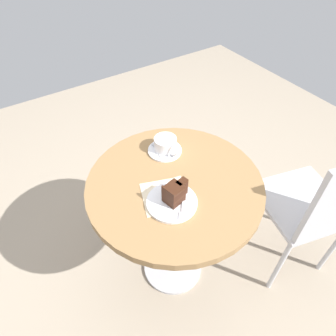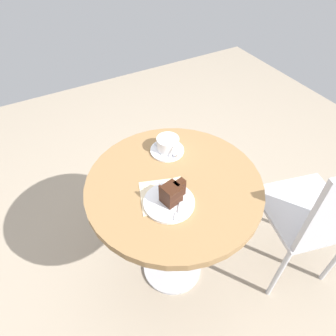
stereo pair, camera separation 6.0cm
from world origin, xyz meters
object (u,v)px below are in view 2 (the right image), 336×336
Objects in this scene: fork at (179,209)px; napkin at (165,195)px; cafe_chair at (322,215)px; teaspoon at (158,148)px; coffee_cup at (168,144)px; saucer at (167,150)px; cake_plate at (169,202)px; cake_slice at (172,193)px.

fork is 0.52× the size of napkin.
napkin is at bearing -11.67° from cafe_chair.
napkin is at bearing 168.51° from teaspoon.
cafe_chair is at bearing 42.30° from coffee_cup.
fork is at bearing -21.46° from saucer.
fork reaches higher than saucer.
saucer is 0.29m from cake_plate.
coffee_cup is at bearing -33.42° from cafe_chair.
coffee_cup reaches higher than saucer.
napkin is (0.22, -0.14, -0.04)m from coffee_cup.
napkin is 0.70m from cafe_chair.
cake_plate is 1.69× the size of fork.
cake_slice is 0.06m from fork.
cake_slice reaches higher than cake_plate.
fork is 0.13× the size of cafe_chair.
cake_slice is (0.26, -0.13, 0.01)m from coffee_cup.
teaspoon is 0.52× the size of cake_plate.
cafe_chair is (0.55, 0.51, -0.18)m from teaspoon.
cafe_chair is at bearing 64.05° from napkin.
saucer is at bearing -72.39° from coffee_cup.
teaspoon is at bearing -124.80° from coffee_cup.
coffee_cup is 0.61× the size of napkin.
cafe_chair is at bearing -126.64° from teaspoon.
napkin is 0.24× the size of cafe_chair.
saucer is at bearing 149.38° from napkin.
cafe_chair is (0.26, 0.60, -0.22)m from cake_slice.
teaspoon is 0.46× the size of napkin.
coffee_cup reaches higher than cake_plate.
cake_plate is at bearing -6.21° from napkin.
saucer is 0.73m from cafe_chair.
napkin is at bearing -31.55° from coffee_cup.
saucer is at bearing 152.59° from cake_plate.
coffee_cup is 0.15× the size of cafe_chair.
cafe_chair is (0.52, 0.47, -0.21)m from coffee_cup.
fork is at bearing 5.14° from napkin.
teaspoon reaches higher than saucer.
fork is (0.34, -0.09, 0.00)m from teaspoon.
saucer is 0.78× the size of cake_plate.
teaspoon reaches higher than napkin.
saucer is at bearing -162.82° from fork.
saucer is 1.49× the size of teaspoon.
fork is (0.31, -0.12, 0.01)m from saucer.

